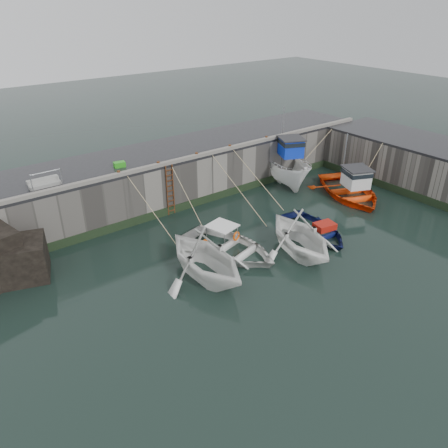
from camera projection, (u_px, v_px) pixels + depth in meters
ground at (314, 275)px, 21.13m from camera, size 120.00×120.00×0.00m
quay_back at (176, 172)px, 29.23m from camera, size 30.00×5.00×3.00m
quay_right at (433, 168)px, 29.95m from camera, size 5.00×15.00×3.00m
road_back at (175, 150)px, 28.50m from camera, size 30.00×5.00×0.16m
road_right at (438, 146)px, 29.21m from camera, size 5.00×15.00×0.16m
kerb_back at (195, 156)px, 26.76m from camera, size 30.00×0.30×0.20m
algae_back at (198, 202)px, 28.03m from camera, size 30.00×0.08×0.50m
algae_right at (409, 194)px, 29.17m from camera, size 0.08×15.00×0.50m
ladder at (170, 190)px, 26.30m from camera, size 0.51×0.08×3.20m
boat_near_white at (205, 276)px, 21.06m from camera, size 4.67×5.39×2.81m
boat_near_white_rope at (157, 238)px, 24.37m from camera, size 0.04×5.10×3.10m
boat_near_blue at (230, 253)px, 23.00m from camera, size 5.24×6.37×1.15m
boat_near_blue_rope at (186, 223)px, 25.95m from camera, size 0.04×4.25×3.10m
boat_near_blacktrim at (298, 252)px, 23.01m from camera, size 5.55×6.06×2.70m
boat_near_blacktrim_rope at (236, 217)px, 26.72m from camera, size 0.04×6.13×3.10m
boat_near_navy at (314, 234)px, 24.82m from camera, size 4.16×5.27×0.99m
boat_near_navy_rope at (258, 205)px, 28.22m from camera, size 0.04×5.32×3.10m
boat_far_white at (286, 168)px, 31.23m from camera, size 4.91×6.91×5.50m
boat_far_orange at (350, 190)px, 29.26m from camera, size 6.53×7.45×4.28m
fish_crate at (119, 164)px, 25.33m from camera, size 0.70×0.50×0.31m
railing at (44, 182)px, 22.80m from camera, size 1.60×1.05×1.00m
bollard_a at (119, 173)px, 24.13m from camera, size 0.18×0.18×0.28m
bollard_b at (158, 164)px, 25.47m from camera, size 0.18×0.18×0.28m
bollard_c at (197, 155)px, 26.92m from camera, size 0.18×0.18×0.28m
bollard_d at (230, 147)px, 28.31m from camera, size 0.18×0.18×0.28m
bollard_e at (266, 138)px, 30.02m from camera, size 0.18×0.18×0.28m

